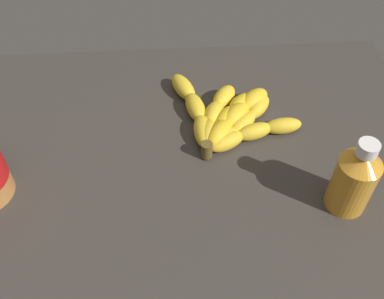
# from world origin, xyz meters

# --- Properties ---
(ground_plane) EXTENTS (0.87, 0.60, 0.03)m
(ground_plane) POSITION_xyz_m (0.00, 0.00, -0.02)
(ground_plane) COLOR #38332D
(banana_bunch) EXTENTS (0.24, 0.22, 0.04)m
(banana_bunch) POSITION_xyz_m (0.08, 0.07, 0.02)
(banana_bunch) COLOR yellow
(banana_bunch) RESTS_ON ground_plane
(honey_bottle) EXTENTS (0.06, 0.06, 0.14)m
(honey_bottle) POSITION_xyz_m (0.25, -0.12, 0.06)
(honey_bottle) COLOR orange
(honey_bottle) RESTS_ON ground_plane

